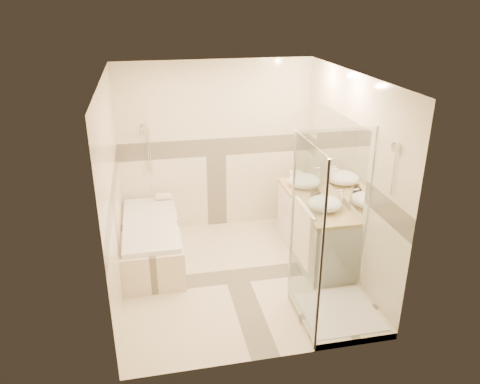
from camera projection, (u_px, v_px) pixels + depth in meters
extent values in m
cube|color=beige|center=(236.00, 276.00, 5.95)|extent=(2.80, 3.00, 0.01)
cube|color=white|center=(236.00, 76.00, 4.97)|extent=(2.80, 3.00, 0.01)
cube|color=beige|center=(216.00, 147.00, 6.82)|extent=(2.80, 0.01, 2.50)
cube|color=beige|center=(269.00, 248.00, 4.10)|extent=(2.80, 0.01, 2.50)
cube|color=beige|center=(112.00, 195.00, 5.20)|extent=(0.01, 3.00, 2.50)
cube|color=beige|center=(348.00, 176.00, 5.72)|extent=(0.01, 3.00, 2.50)
cube|color=white|center=(339.00, 153.00, 5.91)|extent=(0.01, 1.60, 1.00)
cylinder|color=silver|center=(148.00, 145.00, 6.57)|extent=(0.02, 0.02, 0.70)
cube|color=beige|center=(152.00, 242.00, 6.25)|extent=(0.75, 1.70, 0.50)
cube|color=white|center=(150.00, 224.00, 6.14)|extent=(0.69, 1.60, 0.06)
ellipsoid|color=white|center=(150.00, 227.00, 6.16)|extent=(0.56, 1.40, 0.16)
cube|color=silver|center=(314.00, 229.00, 6.27)|extent=(0.55, 1.60, 0.80)
cylinder|color=silver|center=(304.00, 235.00, 5.80)|extent=(0.01, 0.24, 0.01)
cylinder|color=silver|center=(285.00, 209.00, 6.52)|extent=(0.01, 0.24, 0.01)
cube|color=tan|center=(316.00, 200.00, 6.11)|extent=(0.57, 1.62, 0.05)
cube|color=beige|center=(339.00, 315.00, 5.16)|extent=(0.90, 0.90, 0.08)
cube|color=white|center=(339.00, 312.00, 5.14)|extent=(0.80, 0.80, 0.01)
cube|color=white|center=(306.00, 239.00, 4.69)|extent=(0.01, 0.90, 2.00)
cube|color=white|center=(331.00, 216.00, 5.17)|extent=(0.90, 0.01, 2.00)
cylinder|color=silver|center=(321.00, 262.00, 4.28)|extent=(0.03, 0.03, 2.00)
cylinder|color=silver|center=(292.00, 220.00, 5.09)|extent=(0.03, 0.03, 2.00)
cylinder|color=silver|center=(368.00, 212.00, 5.26)|extent=(0.03, 0.03, 2.00)
cylinder|color=silver|center=(395.00, 147.00, 4.49)|extent=(0.03, 0.10, 0.10)
cylinder|color=silver|center=(304.00, 207.00, 4.54)|extent=(0.02, 0.60, 0.02)
cube|color=white|center=(303.00, 234.00, 4.66)|extent=(0.04, 0.48, 0.62)
ellipsoid|color=white|center=(305.00, 181.00, 6.43)|extent=(0.45, 0.45, 0.18)
ellipsoid|color=white|center=(325.00, 203.00, 5.75)|extent=(0.42, 0.42, 0.17)
cylinder|color=silver|center=(320.00, 176.00, 6.45)|extent=(0.03, 0.03, 0.28)
cylinder|color=silver|center=(317.00, 168.00, 6.40)|extent=(0.10, 0.02, 0.02)
cylinder|color=silver|center=(342.00, 199.00, 5.77)|extent=(0.03, 0.03, 0.26)
cylinder|color=silver|center=(340.00, 191.00, 5.72)|extent=(0.09, 0.02, 0.02)
imported|color=black|center=(317.00, 194.00, 6.00)|extent=(0.09, 0.09, 0.18)
imported|color=black|center=(315.00, 193.00, 6.06)|extent=(0.12, 0.12, 0.15)
cube|color=white|center=(297.00, 176.00, 6.73)|extent=(0.17, 0.28, 0.09)
cylinder|color=white|center=(164.00, 196.00, 6.76)|extent=(0.23, 0.10, 0.10)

